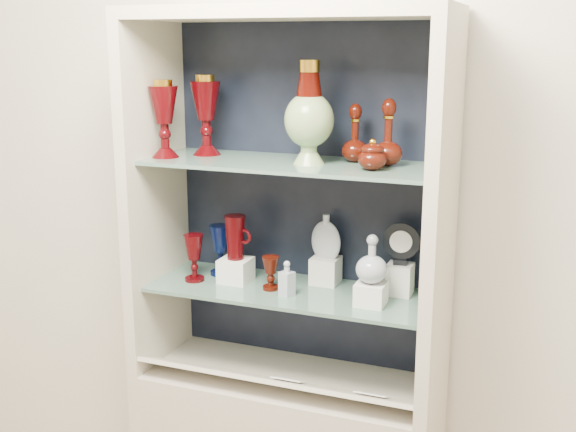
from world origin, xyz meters
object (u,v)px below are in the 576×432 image
at_px(pedestal_lamp_left, 164,119).
at_px(lidded_bowl, 372,154).
at_px(ruby_decanter_a, 388,128).
at_px(flat_flask, 326,235).
at_px(clear_round_decanter, 372,260).
at_px(clear_square_bottle, 287,278).
at_px(enamel_urn, 309,113).
at_px(ruby_goblet_small, 271,273).
at_px(ruby_goblet_tall, 194,258).
at_px(cobalt_goblet, 220,250).
at_px(ruby_pitcher, 235,237).
at_px(cameo_medallion, 401,243).
at_px(pedestal_lamp_right, 206,115).
at_px(ruby_decanter_b, 355,131).

height_order(pedestal_lamp_left, lidded_bowl, pedestal_lamp_left).
height_order(ruby_decanter_a, lidded_bowl, ruby_decanter_a).
height_order(flat_flask, clear_round_decanter, flat_flask).
distance_m(clear_square_bottle, flat_flask, 0.21).
height_order(enamel_urn, lidded_bowl, enamel_urn).
bearing_deg(ruby_goblet_small, ruby_goblet_tall, -177.95).
bearing_deg(clear_round_decanter, ruby_goblet_small, 176.79).
bearing_deg(enamel_urn, lidded_bowl, -10.57).
xyz_separation_m(cobalt_goblet, clear_round_decanter, (0.56, -0.10, 0.06)).
height_order(lidded_bowl, ruby_pitcher, lidded_bowl).
bearing_deg(cameo_medallion, pedestal_lamp_right, 177.33).
xyz_separation_m(pedestal_lamp_right, ruby_decanter_a, (0.61, -0.00, -0.02)).
distance_m(ruby_pitcher, clear_square_bottle, 0.24).
bearing_deg(ruby_goblet_tall, clear_square_bottle, -4.55).
bearing_deg(ruby_decanter_a, clear_square_bottle, -160.68).
relative_size(pedestal_lamp_right, lidded_bowl, 2.74).
xyz_separation_m(ruby_decanter_a, flat_flask, (-0.21, 0.06, -0.37)).
distance_m(ruby_pitcher, flat_flask, 0.30).
relative_size(lidded_bowl, clear_square_bottle, 0.83).
distance_m(lidded_bowl, cobalt_goblet, 0.68).
relative_size(pedestal_lamp_left, cobalt_goblet, 1.43).
distance_m(flat_flask, cameo_medallion, 0.25).
height_order(pedestal_lamp_right, clear_round_decanter, pedestal_lamp_right).
bearing_deg(cameo_medallion, pedestal_lamp_left, -175.87).
xyz_separation_m(pedestal_lamp_left, ruby_goblet_tall, (0.08, 0.02, -0.46)).
distance_m(pedestal_lamp_left, clear_round_decanter, 0.80).
relative_size(ruby_decanter_b, ruby_pitcher, 1.30).
distance_m(ruby_goblet_tall, ruby_goblet_small, 0.28).
relative_size(enamel_urn, flat_flask, 2.07).
distance_m(ruby_goblet_small, clear_square_bottle, 0.08).
height_order(clear_square_bottle, flat_flask, flat_flask).
distance_m(ruby_decanter_a, clear_square_bottle, 0.57).
distance_m(enamel_urn, ruby_decanter_a, 0.24).
height_order(pedestal_lamp_left, clear_round_decanter, pedestal_lamp_left).
xyz_separation_m(clear_square_bottle, flat_flask, (0.08, 0.16, 0.11)).
relative_size(lidded_bowl, ruby_goblet_tall, 0.60).
xyz_separation_m(pedestal_lamp_left, flat_flask, (0.50, 0.16, -0.38)).
height_order(ruby_pitcher, flat_flask, flat_flask).
distance_m(ruby_goblet_small, cameo_medallion, 0.43).
bearing_deg(cameo_medallion, flat_flask, 169.99).
bearing_deg(ruby_goblet_tall, ruby_pitcher, 17.01).
relative_size(lidded_bowl, cameo_medallion, 0.69).
height_order(enamel_urn, ruby_decanter_b, enamel_urn).
bearing_deg(ruby_decanter_a, enamel_urn, -168.11).
height_order(pedestal_lamp_left, ruby_decanter_b, pedestal_lamp_left).
relative_size(cobalt_goblet, clear_round_decanter, 1.20).
bearing_deg(flat_flask, ruby_decanter_a, -4.79).
height_order(cobalt_goblet, clear_round_decanter, clear_round_decanter).
relative_size(ruby_pitcher, clear_square_bottle, 1.28).
distance_m(cobalt_goblet, clear_square_bottle, 0.32).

